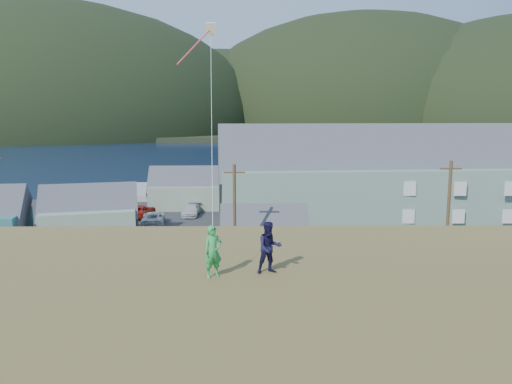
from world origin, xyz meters
TOP-DOWN VIEW (x-y plane):
  - ground at (0.00, 0.00)m, footprint 900.00×900.00m
  - grass_strip at (0.00, -2.00)m, footprint 110.00×8.00m
  - waterfront_lot at (0.00, 17.00)m, footprint 72.00×36.00m
  - wharf at (-6.00, 40.00)m, footprint 26.00×14.00m
  - far_shore at (0.00, 330.00)m, footprint 900.00×320.00m
  - far_hills at (35.59, 279.38)m, footprint 760.00×265.00m
  - lodge at (15.72, 18.93)m, footprint 39.01×13.70m
  - shed_palegreen_near at (-15.66, 12.58)m, footprint 10.20×7.61m
  - shed_white at (1.15, 5.37)m, footprint 7.41×5.02m
  - shed_palegreen_far at (-8.20, 28.85)m, footprint 10.05×5.89m
  - utility_poles at (-2.31, 1.50)m, footprint 34.08×0.24m
  - parked_cars at (-9.77, 21.32)m, footprint 22.82×11.01m
  - kite_flyer_green at (-1.14, -19.68)m, footprint 0.73×0.65m
  - kite_flyer_navy at (0.66, -19.28)m, footprint 0.97×0.84m
  - kite_rig at (-1.84, -11.79)m, footprint 0.95×4.36m

SIDE VIEW (x-z plane):
  - ground at x=0.00m, z-range 0.00..0.00m
  - grass_strip at x=0.00m, z-range 0.00..0.10m
  - waterfront_lot at x=0.00m, z-range 0.00..0.12m
  - wharf at x=-6.00m, z-range 0.00..0.90m
  - parked_cars at x=-9.77m, z-range 0.06..1.58m
  - far_shore at x=0.00m, z-range 0.00..2.00m
  - far_hills at x=35.59m, z-range -69.50..73.50m
  - shed_white at x=1.15m, z-range -0.66..5.15m
  - shed_palegreen_near at x=-15.66m, z-range -0.81..5.83m
  - shed_palegreen_far at x=-8.20m, z-range -0.77..5.88m
  - utility_poles at x=-2.31m, z-range -0.18..9.37m
  - lodge at x=15.72m, z-range -1.57..11.90m
  - kite_flyer_green at x=-1.14m, z-range 7.20..8.87m
  - kite_flyer_navy at x=0.66m, z-range 7.20..8.91m
  - kite_rig at x=-1.84m, z-range 10.36..21.35m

